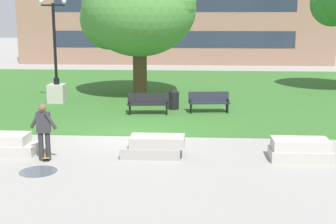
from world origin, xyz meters
The scene contains 14 objects.
ground_plane centered at (0.00, 0.00, 0.00)m, with size 140.00×140.00×0.00m, color gray.
grass_lawn centered at (0.00, 10.00, 0.01)m, with size 40.00×20.00×0.02m, color #336628.
concrete_block_center centered at (-3.59, -2.35, 0.31)m, with size 1.91×0.90×0.64m.
concrete_block_left centered at (1.08, -2.33, 0.31)m, with size 1.92×0.90×0.64m.
concrete_block_right centered at (5.48, -2.39, 0.31)m, with size 1.80×0.90×0.64m.
person_skateboarder centered at (-2.14, -2.92, 0.97)m, with size 0.88×0.33×1.71m.
skateboard centered at (-2.19, -2.67, 0.09)m, with size 0.51×1.03×0.14m.
puddle centered at (-2.00, -3.96, 0.00)m, with size 1.05×1.05×0.01m, color #47515B.
park_bench_near_left centered at (0.26, 3.80, 0.54)m, with size 1.84×0.67×0.90m.
park_bench_near_right centered at (2.90, 4.31, 0.54)m, with size 1.85×0.72×0.90m.
lamp_post_left centered at (-4.50, 6.23, 1.07)m, with size 1.32×0.80×5.18m.
tree_far_left centered at (-0.72, 8.30, 4.53)m, with size 6.14×5.85×7.07m.
trash_bin centered at (1.31, 4.91, 0.50)m, with size 0.49×0.49×0.96m.
building_facade_distant centered at (0.33, 24.50, 5.42)m, with size 27.18×1.03×10.86m.
Camera 1 is at (2.38, -16.05, 4.27)m, focal length 50.00 mm.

